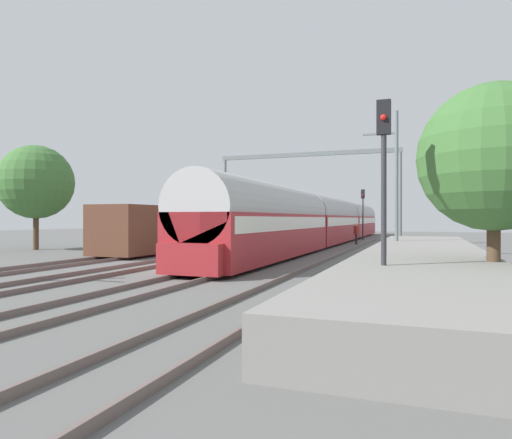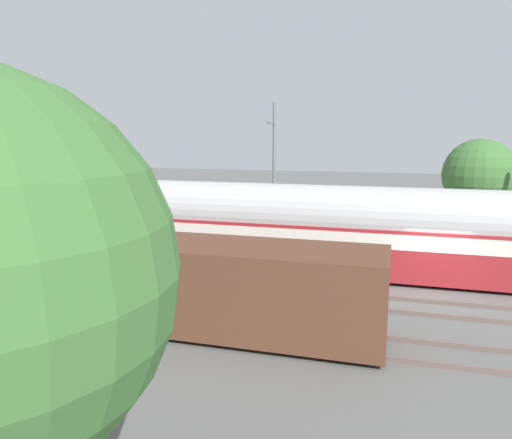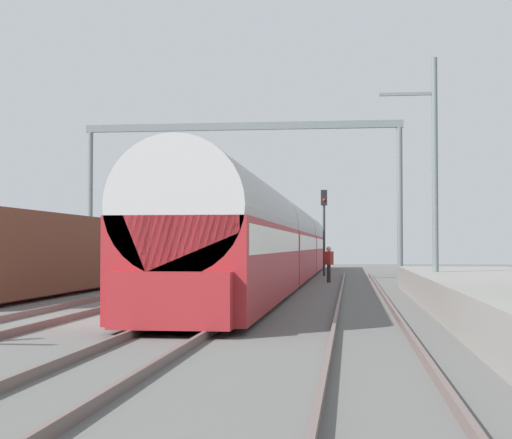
{
  "view_description": "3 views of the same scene",
  "coord_description": "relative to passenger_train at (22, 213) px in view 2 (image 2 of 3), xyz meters",
  "views": [
    {
      "loc": [
        9.55,
        -17.46,
        2.12
      ],
      "look_at": [
        1.91,
        3.26,
        2.08
      ],
      "focal_mm": 32.08,
      "sensor_mm": 36.0,
      "label": 1
    },
    {
      "loc": [
        -19.55,
        1.69,
        6.28
      ],
      "look_at": [
        1.55,
        7.79,
        2.34
      ],
      "focal_mm": 34.08,
      "sensor_mm": 36.0,
      "label": 2
    },
    {
      "loc": [
        5.34,
        -18.69,
        1.76
      ],
      "look_at": [
        0.95,
        19.13,
        2.99
      ],
      "focal_mm": 57.16,
      "sensor_mm": 36.0,
      "label": 3
    }
  ],
  "objects": [
    {
      "name": "track_east",
      "position": [
        0.0,
        -21.16,
        -1.89
      ],
      "size": [
        1.52,
        60.0,
        0.16
      ],
      "color": "#655551",
      "rests_on": "ground"
    },
    {
      "name": "ground",
      "position": [
        -1.91,
        -21.16,
        -1.97
      ],
      "size": [
        120.0,
        120.0,
        0.0
      ],
      "primitive_type": "plane",
      "color": "#5D5D5B"
    },
    {
      "name": "track_west",
      "position": [
        -3.82,
        -21.16,
        -1.89
      ],
      "size": [
        1.52,
        60.0,
        0.16
      ],
      "color": "#655551",
      "rests_on": "ground"
    },
    {
      "name": "track_far_east",
      "position": [
        3.82,
        -21.16,
        -1.89
      ],
      "size": [
        1.52,
        60.0,
        0.16
      ],
      "color": "#655551",
      "rests_on": "ground"
    },
    {
      "name": "track_far_west",
      "position": [
        -7.63,
        -21.16,
        -1.89
      ],
      "size": [
        1.52,
        60.0,
        0.16
      ],
      "color": "#655551",
      "rests_on": "ground"
    },
    {
      "name": "catenary_pole_east_mid",
      "position": [
        6.17,
        -12.59,
        2.18
      ],
      "size": [
        1.9,
        0.2,
        8.0
      ],
      "color": "slate",
      "rests_on": "ground"
    },
    {
      "name": "person_crossing",
      "position": [
        2.4,
        -0.65,
        -0.94
      ],
      "size": [
        0.46,
        0.44,
        1.73
      ],
      "rotation": [
        0.0,
        0.0,
        5.57
      ],
      "color": "#272727",
      "rests_on": "ground"
    },
    {
      "name": "freight_car",
      "position": [
        -7.63,
        -12.94,
        -0.5
      ],
      "size": [
        2.8,
        13.0,
        2.7
      ],
      "color": "#563323",
      "rests_on": "ground"
    },
    {
      "name": "tree_east_background",
      "position": [
        9.49,
        -24.15,
        1.87
      ],
      "size": [
        4.18,
        4.18,
        5.95
      ],
      "color": "#4C3826",
      "rests_on": "ground"
    },
    {
      "name": "platform",
      "position": [
        7.63,
        -19.16,
        -1.52
      ],
      "size": [
        4.4,
        28.0,
        0.9
      ],
      "color": "gray",
      "rests_on": "ground"
    },
    {
      "name": "passenger_train",
      "position": [
        0.0,
        0.0,
        0.0
      ],
      "size": [
        2.93,
        49.2,
        3.82
      ],
      "color": "maroon",
      "rests_on": "ground"
    }
  ]
}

